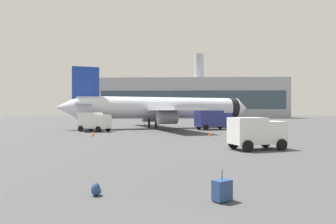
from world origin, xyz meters
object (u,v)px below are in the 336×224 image
airplane_at_gate (162,108)px  service_truck (94,121)px  traveller_backpack (96,189)px  cargo_van (256,132)px  fuel_truck (213,119)px  safety_cone_near (145,124)px  rolling_suitcase (222,190)px  safety_cone_far (93,134)px  safety_cone_mid (210,133)px

airplane_at_gate → service_truck: (-9.85, -8.85, -2.05)m
service_truck → traveller_backpack: service_truck is taller
service_truck → cargo_van: 28.21m
fuel_truck → safety_cone_near: 18.28m
service_truck → rolling_suitcase: size_ratio=4.80×
airplane_at_gate → rolling_suitcase: bearing=-84.2°
safety_cone_near → safety_cone_far: 26.89m
rolling_suitcase → traveller_backpack: 4.56m
airplane_at_gate → rolling_suitcase: (4.43, -43.62, -3.27)m
service_truck → safety_cone_near: 19.15m
safety_cone_near → safety_cone_mid: bearing=-67.1°
airplane_at_gate → safety_cone_far: bearing=-113.7°
rolling_suitcase → safety_cone_far: bearing=114.5°
cargo_van → safety_cone_far: cargo_van is taller
cargo_van → safety_cone_near: size_ratio=8.09×
service_truck → fuel_truck: fuel_truck is taller
service_truck → cargo_van: service_truck is taller
safety_cone_near → cargo_van: bearing=-71.1°
safety_cone_near → traveller_backpack: safety_cone_near is taller
safety_cone_near → safety_cone_mid: size_ratio=0.84×
safety_cone_near → rolling_suitcase: bearing=-80.8°
rolling_suitcase → traveller_backpack: size_ratio=2.29×
cargo_van → safety_cone_mid: (-2.36, 12.89, -1.10)m
traveller_backpack → safety_cone_mid: bearing=75.2°
cargo_van → airplane_at_gate: bearing=107.3°
cargo_van → traveller_backpack: cargo_van is taller
safety_cone_far → traveller_backpack: safety_cone_far is taller
rolling_suitcase → traveller_backpack: bearing=173.1°
cargo_van → safety_cone_far: (-16.82, 12.35, -1.13)m
safety_cone_near → safety_cone_mid: (11.04, -26.13, 0.06)m
rolling_suitcase → cargo_van: bearing=71.0°
safety_cone_far → airplane_at_gate: bearing=66.3°
airplane_at_gate → traveller_backpack: bearing=-90.1°
safety_cone_mid → safety_cone_near: bearing=112.9°
traveller_backpack → rolling_suitcase: bearing=-6.9°
airplane_at_gate → safety_cone_far: airplane_at_gate is taller
fuel_truck → airplane_at_gate: bearing=158.7°
service_truck → fuel_truck: 19.41m
safety_cone_near → safety_cone_far: safety_cone_far is taller
cargo_van → safety_cone_near: bearing=108.9°
fuel_truck → cargo_van: size_ratio=1.34×
airplane_at_gate → fuel_truck: bearing=-21.3°
safety_cone_far → service_truck: bearing=105.0°
safety_cone_near → traveller_backpack: 52.62m
safety_cone_near → safety_cone_far: bearing=-97.3°
fuel_truck → rolling_suitcase: 40.45m
airplane_at_gate → cargo_van: airplane_at_gate is taller
fuel_truck → safety_cone_near: bearing=135.3°
cargo_van → traveller_backpack: size_ratio=10.03×
cargo_van → traveller_backpack: bearing=-124.8°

